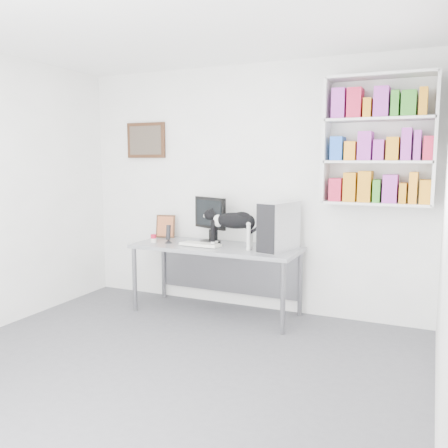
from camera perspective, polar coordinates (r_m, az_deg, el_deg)
The scene contains 11 objects.
room at distance 3.52m, azimuth -9.12°, elevation 2.42°, with size 4.01×4.01×2.70m.
bookshelf at distance 4.81m, azimuth 18.10°, elevation 9.51°, with size 1.03×0.28×1.24m, color silver.
wall_art at distance 5.87m, azimuth -9.36°, elevation 9.90°, with size 0.52×0.04×0.42m, color #422615.
desk at distance 5.18m, azimuth -0.96°, elevation -6.72°, with size 1.81×0.70×0.75m, color gray.
monitor at distance 5.26m, azimuth -1.64°, elevation 0.55°, with size 0.48×0.23×0.52m, color black.
keyboard at distance 5.07m, azimuth -2.87°, elevation -2.48°, with size 0.44×0.17×0.03m, color silver.
pc_tower at distance 4.83m, azimuth 6.62°, elevation -0.27°, with size 0.22×0.49×0.49m, color silver.
speaker at distance 5.27m, azimuth -6.71°, elevation -1.16°, with size 0.09×0.09×0.21m, color black.
leaning_print at distance 5.64m, azimuth -7.05°, elevation -0.23°, with size 0.23×0.09×0.28m, color #422615.
soup_can at distance 5.33m, azimuth -8.49°, elevation -1.73°, with size 0.06×0.06×0.09m, color #AD0E27.
cat at distance 4.90m, azimuth 1.12°, elevation -0.69°, with size 0.64×0.17×0.39m, color black, non-canonical shape.
Camera 1 is at (1.92, -2.93, 1.67)m, focal length 38.00 mm.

